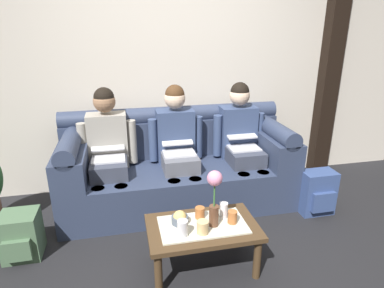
{
  "coord_description": "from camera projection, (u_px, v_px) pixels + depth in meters",
  "views": [
    {
      "loc": [
        -0.53,
        -1.92,
        1.76
      ],
      "look_at": [
        0.1,
        0.92,
        0.71
      ],
      "focal_mm": 30.79,
      "sensor_mm": 36.0,
      "label": 1
    }
  ],
  "objects": [
    {
      "name": "person_right",
      "position": [
        241.0,
        137.0,
        3.45
      ],
      "size": [
        0.56,
        0.67,
        1.22
      ],
      "color": "#383D4C",
      "rests_on": "ground_plane"
    },
    {
      "name": "cup_far_left",
      "position": [
        203.0,
        227.0,
        2.32
      ],
      "size": [
        0.08,
        0.08,
        0.09
      ],
      "primitive_type": "cylinder",
      "color": "#DBB77A",
      "rests_on": "coffee_table"
    },
    {
      "name": "ground_plane",
      "position": [
        206.0,
        275.0,
        2.47
      ],
      "size": [
        14.0,
        14.0,
        0.0
      ],
      "primitive_type": "plane",
      "color": "black"
    },
    {
      "name": "backpack_right",
      "position": [
        317.0,
        193.0,
        3.23
      ],
      "size": [
        0.33,
        0.25,
        0.44
      ],
      "color": "#33477A",
      "rests_on": "ground_plane"
    },
    {
      "name": "snack_bowl",
      "position": [
        180.0,
        218.0,
        2.44
      ],
      "size": [
        0.12,
        0.12,
        0.1
      ],
      "color": "#4C5666",
      "rests_on": "coffee_table"
    },
    {
      "name": "person_middle",
      "position": [
        177.0,
        142.0,
        3.32
      ],
      "size": [
        0.56,
        0.67,
        1.22
      ],
      "color": "#595B66",
      "rests_on": "ground_plane"
    },
    {
      "name": "cup_near_right",
      "position": [
        224.0,
        210.0,
        2.51
      ],
      "size": [
        0.06,
        0.06,
        0.12
      ],
      "primitive_type": "cylinder",
      "color": "silver",
      "rests_on": "coffee_table"
    },
    {
      "name": "couch",
      "position": [
        178.0,
        168.0,
        3.42
      ],
      "size": [
        2.3,
        0.88,
        0.96
      ],
      "color": "#2D3851",
      "rests_on": "ground_plane"
    },
    {
      "name": "timber_pillar",
      "position": [
        331.0,
        54.0,
        3.82
      ],
      "size": [
        0.2,
        0.2,
        2.9
      ],
      "primitive_type": "cube",
      "color": "black",
      "rests_on": "ground_plane"
    },
    {
      "name": "cup_near_left",
      "position": [
        183.0,
        228.0,
        2.29
      ],
      "size": [
        0.08,
        0.08,
        0.12
      ],
      "primitive_type": "cylinder",
      "color": "silver",
      "rests_on": "coffee_table"
    },
    {
      "name": "flower_vase",
      "position": [
        214.0,
        193.0,
        2.34
      ],
      "size": [
        0.11,
        0.11,
        0.44
      ],
      "color": "brown",
      "rests_on": "coffee_table"
    },
    {
      "name": "coffee_table",
      "position": [
        203.0,
        231.0,
        2.46
      ],
      "size": [
        0.82,
        0.51,
        0.38
      ],
      "color": "#47331E",
      "rests_on": "ground_plane"
    },
    {
      "name": "backpack_left",
      "position": [
        21.0,
        236.0,
        2.62
      ],
      "size": [
        0.28,
        0.31,
        0.38
      ],
      "color": "#4C6B4C",
      "rests_on": "ground_plane"
    },
    {
      "name": "cup_far_center",
      "position": [
        200.0,
        213.0,
        2.5
      ],
      "size": [
        0.07,
        0.07,
        0.09
      ],
      "primitive_type": "cylinder",
      "color": "#B26633",
      "rests_on": "coffee_table"
    },
    {
      "name": "person_left",
      "position": [
        108.0,
        147.0,
        3.18
      ],
      "size": [
        0.56,
        0.67,
        1.22
      ],
      "color": "#383D4C",
      "rests_on": "ground_plane"
    },
    {
      "name": "cup_far_right",
      "position": [
        232.0,
        217.0,
        2.44
      ],
      "size": [
        0.07,
        0.07,
        0.1
      ],
      "primitive_type": "cylinder",
      "color": "#B26633",
      "rests_on": "coffee_table"
    },
    {
      "name": "back_wall_patterned",
      "position": [
        167.0,
        57.0,
        3.54
      ],
      "size": [
        6.0,
        0.12,
        2.9
      ],
      "primitive_type": "cube",
      "color": "beige",
      "rests_on": "ground_plane"
    }
  ]
}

